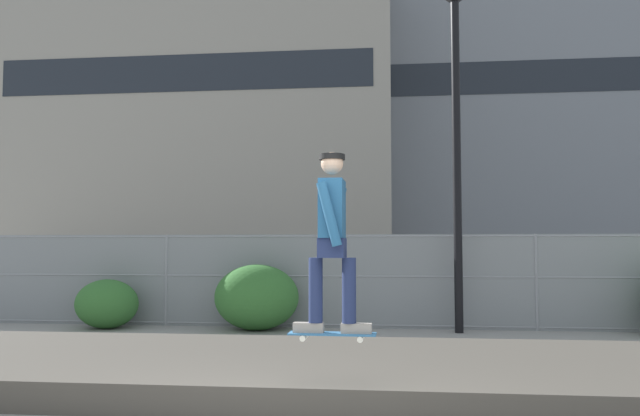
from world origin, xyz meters
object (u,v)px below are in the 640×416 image
skateboard (332,334)px  shrub_center (257,297)px  shrub_left (107,304)px  street_lamp (456,112)px  parked_car_near (262,278)px  skater (332,230)px

skateboard → shrub_center: shrub_center is taller
shrub_left → shrub_center: (2.98, 0.08, 0.15)m
shrub_center → shrub_left: bearing=-178.5°
street_lamp → shrub_left: size_ratio=5.36×
skateboard → shrub_center: bearing=108.3°
parked_car_near → shrub_center: parked_car_near is taller
skateboard → shrub_left: shrub_left is taller
skater → shrub_left: (-4.99, 5.99, -1.27)m
skater → street_lamp: (1.83, 6.14, 2.41)m
skater → shrub_left: skater is taller
parked_car_near → shrub_center: (0.50, -2.95, -0.21)m
street_lamp → shrub_left: (-6.82, -0.15, -3.68)m
shrub_left → skateboard: bearing=-50.2°
street_lamp → shrub_center: size_ratio=4.09×
street_lamp → parked_car_near: size_ratio=1.47×
skater → parked_car_near: skater is taller
shrub_left → street_lamp: bearing=1.2°
skater → street_lamp: size_ratio=0.25×
skater → shrub_center: bearing=108.3°
parked_car_near → shrub_left: size_ratio=3.66×
parked_car_near → street_lamp: bearing=-33.6°
shrub_left → parked_car_near: bearing=50.6°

